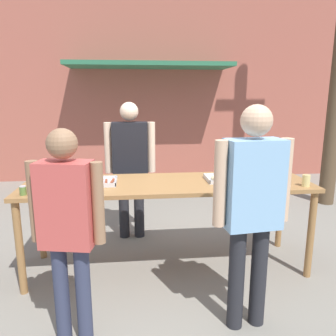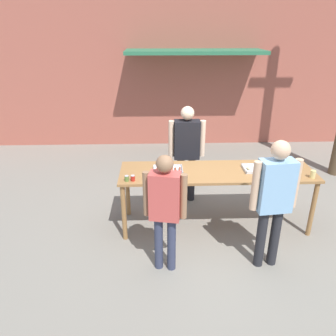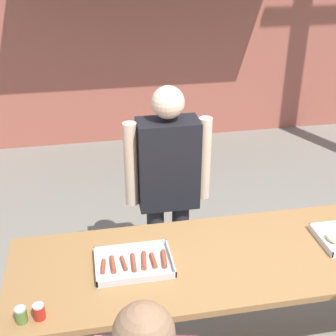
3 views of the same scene
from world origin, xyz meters
name	(u,v)px [view 3 (image 3 of 3)]	position (x,y,z in m)	size (l,w,h in m)	color
serving_table	(256,265)	(0.00, 0.00, 0.85)	(2.93, 0.83, 0.95)	olive
food_tray_sausages	(134,263)	(-0.74, 0.02, 0.96)	(0.44, 0.32, 0.04)	silver
condiment_jar_mustard	(21,315)	(-1.34, -0.30, 0.99)	(0.06, 0.06, 0.08)	#567A38
condiment_jar_ketchup	(39,312)	(-1.25, -0.30, 0.99)	(0.06, 0.06, 0.08)	#B22319
person_server_behind_table	(168,180)	(-0.39, 0.82, 1.04)	(0.63, 0.24, 1.74)	#232328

